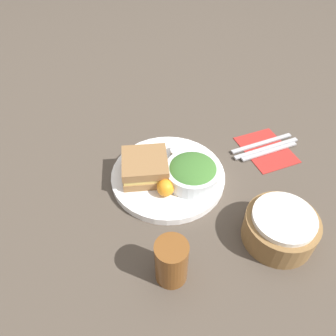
# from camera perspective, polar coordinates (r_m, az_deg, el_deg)

# --- Properties ---
(ground_plane) EXTENTS (4.00, 4.00, 0.00)m
(ground_plane) POSITION_cam_1_polar(r_m,az_deg,el_deg) (0.84, 0.00, -1.87)
(ground_plane) COLOR #4C4238
(plate) EXTENTS (0.29, 0.29, 0.02)m
(plate) POSITION_cam_1_polar(r_m,az_deg,el_deg) (0.83, 0.00, -1.42)
(plate) COLOR white
(plate) RESTS_ON ground_plane
(sandwich) EXTENTS (0.13, 0.13, 0.05)m
(sandwich) POSITION_cam_1_polar(r_m,az_deg,el_deg) (0.80, -4.01, 0.17)
(sandwich) COLOR olive
(sandwich) RESTS_ON plate
(salad_bowl) EXTENTS (0.13, 0.13, 0.05)m
(salad_bowl) POSITION_cam_1_polar(r_m,az_deg,el_deg) (0.79, 4.30, -0.70)
(salad_bowl) COLOR white
(salad_bowl) RESTS_ON plate
(dressing_cup) EXTENTS (0.06, 0.06, 0.03)m
(dressing_cup) POSITION_cam_1_polar(r_m,az_deg,el_deg) (0.85, 2.23, 2.56)
(dressing_cup) COLOR #B7B7BC
(dressing_cup) RESTS_ON plate
(orange_wedge) EXTENTS (0.04, 0.04, 0.04)m
(orange_wedge) POSITION_cam_1_polar(r_m,az_deg,el_deg) (0.76, -0.42, -3.45)
(orange_wedge) COLOR orange
(orange_wedge) RESTS_ON plate
(drink_glass) EXTENTS (0.06, 0.06, 0.10)m
(drink_glass) POSITION_cam_1_polar(r_m,az_deg,el_deg) (0.64, 0.59, -15.99)
(drink_glass) COLOR brown
(drink_glass) RESTS_ON ground_plane
(bread_basket) EXTENTS (0.15, 0.15, 0.08)m
(bread_basket) POSITION_cam_1_polar(r_m,az_deg,el_deg) (0.74, 18.97, -9.79)
(bread_basket) COLOR olive
(bread_basket) RESTS_ON ground_plane
(napkin) EXTENTS (0.12, 0.16, 0.00)m
(napkin) POSITION_cam_1_polar(r_m,az_deg,el_deg) (0.95, 16.57, 3.29)
(napkin) COLOR #B22823
(napkin) RESTS_ON ground_plane
(fork) EXTENTS (0.19, 0.02, 0.01)m
(fork) POSITION_cam_1_polar(r_m,az_deg,el_deg) (0.96, 16.03, 4.17)
(fork) COLOR #B2B2B7
(fork) RESTS_ON napkin
(knife) EXTENTS (0.20, 0.02, 0.01)m
(knife) POSITION_cam_1_polar(r_m,az_deg,el_deg) (0.95, 16.63, 3.49)
(knife) COLOR #B2B2B7
(knife) RESTS_ON napkin
(spoon) EXTENTS (0.17, 0.01, 0.01)m
(spoon) POSITION_cam_1_polar(r_m,az_deg,el_deg) (0.94, 17.23, 2.80)
(spoon) COLOR #B2B2B7
(spoon) RESTS_ON napkin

